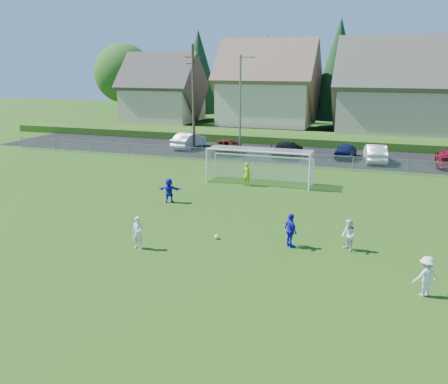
{
  "coord_description": "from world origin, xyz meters",
  "views": [
    {
      "loc": [
        8.04,
        -15.89,
        8.28
      ],
      "look_at": [
        0.0,
        8.0,
        1.4
      ],
      "focal_mm": 38.0,
      "sensor_mm": 36.0,
      "label": 1
    }
  ],
  "objects": [
    {
      "name": "ground",
      "position": [
        0.0,
        0.0,
        0.0
      ],
      "size": [
        160.0,
        160.0,
        0.0
      ],
      "primitive_type": "plane",
      "color": "#193D0C",
      "rests_on": "ground"
    },
    {
      "name": "asphalt_lot",
      "position": [
        0.0,
        27.5,
        0.01
      ],
      "size": [
        60.0,
        60.0,
        0.0
      ],
      "primitive_type": "plane",
      "color": "black",
      "rests_on": "ground"
    },
    {
      "name": "grass_embankment",
      "position": [
        0.0,
        35.0,
        0.4
      ],
      "size": [
        70.0,
        6.0,
        0.8
      ],
      "primitive_type": "cube",
      "color": "#1E420F",
      "rests_on": "ground"
    },
    {
      "name": "soccer_ball",
      "position": [
        0.8,
        4.51,
        0.11
      ],
      "size": [
        0.22,
        0.22,
        0.22
      ],
      "primitive_type": "sphere",
      "color": "white",
      "rests_on": "ground"
    },
    {
      "name": "player_white_a",
      "position": [
        -2.21,
        2.2,
        0.76
      ],
      "size": [
        0.56,
        0.37,
        1.53
      ],
      "primitive_type": "imported",
      "rotation": [
        0.0,
        0.0,
        -0.01
      ],
      "color": "white",
      "rests_on": "ground"
    },
    {
      "name": "player_white_b",
      "position": [
        6.96,
        5.02,
        0.74
      ],
      "size": [
        0.86,
        0.91,
        1.48
      ],
      "primitive_type": "imported",
      "rotation": [
        0.0,
        0.0,
        -1.0
      ],
      "color": "white",
      "rests_on": "ground"
    },
    {
      "name": "player_white_c",
      "position": [
        9.98,
        1.51,
        0.76
      ],
      "size": [
        1.14,
        0.98,
        1.52
      ],
      "primitive_type": "imported",
      "rotation": [
        0.0,
        0.0,
        3.66
      ],
      "color": "white",
      "rests_on": "ground"
    },
    {
      "name": "player_blue_a",
      "position": [
        4.38,
        4.64,
        0.81
      ],
      "size": [
        0.93,
        0.98,
        1.62
      ],
      "primitive_type": "imported",
      "rotation": [
        0.0,
        0.0,
        2.29
      ],
      "color": "#1914C0",
      "rests_on": "ground"
    },
    {
      "name": "player_blue_b",
      "position": [
        -4.04,
        9.52,
        0.75
      ],
      "size": [
        1.46,
        0.7,
        1.51
      ],
      "primitive_type": "imported",
      "rotation": [
        0.0,
        0.0,
        3.33
      ],
      "color": "#1914C0",
      "rests_on": "ground"
    },
    {
      "name": "goalkeeper",
      "position": [
        -0.67,
        14.96,
        0.82
      ],
      "size": [
        0.68,
        0.55,
        1.64
      ],
      "primitive_type": "imported",
      "rotation": [
        0.0,
        0.0,
        2.85
      ],
      "color": "#A5CB17",
      "rests_on": "ground"
    },
    {
      "name": "car_b",
      "position": [
        -10.32,
        27.63,
        0.78
      ],
      "size": [
        2.09,
        4.88,
        1.56
      ],
      "primitive_type": "imported",
      "rotation": [
        0.0,
        0.0,
        3.05
      ],
      "color": "silver",
      "rests_on": "ground"
    },
    {
      "name": "car_c",
      "position": [
        -5.85,
        26.24,
        0.69
      ],
      "size": [
        2.93,
        5.21,
        1.37
      ],
      "primitive_type": "imported",
      "rotation": [
        0.0,
        0.0,
        3.28
      ],
      "color": "#591A0A",
      "rests_on": "ground"
    },
    {
      "name": "car_d",
      "position": [
        -0.08,
        26.32,
        0.7
      ],
      "size": [
        2.36,
        4.99,
        1.41
      ],
      "primitive_type": "imported",
      "rotation": [
        0.0,
        0.0,
        3.06
      ],
      "color": "black",
      "rests_on": "ground"
    },
    {
      "name": "car_e",
      "position": [
        5.01,
        27.35,
        0.69
      ],
      "size": [
        1.9,
        4.15,
        1.38
      ],
      "primitive_type": "imported",
      "rotation": [
        0.0,
        0.0,
        3.07
      ],
      "color": "#121841",
      "rests_on": "ground"
    },
    {
      "name": "car_f",
      "position": [
        7.57,
        26.41,
        0.77
      ],
      "size": [
        2.17,
        4.82,
        1.54
      ],
      "primitive_type": "imported",
      "rotation": [
        0.0,
        0.0,
        3.26
      ],
      "color": "white",
      "rests_on": "ground"
    },
    {
      "name": "soccer_goal",
      "position": [
        0.0,
        16.05,
        1.63
      ],
      "size": [
        7.42,
        1.9,
        2.5
      ],
      "color": "white",
      "rests_on": "ground"
    },
    {
      "name": "chainlink_fence",
      "position": [
        0.0,
        22.0,
        0.63
      ],
      "size": [
        52.06,
        0.06,
        1.2
      ],
      "color": "gray",
      "rests_on": "ground"
    },
    {
      "name": "streetlight",
      "position": [
        -4.45,
        26.0,
        4.84
      ],
      "size": [
        1.38,
        0.18,
        9.0
      ],
      "color": "slate",
      "rests_on": "ground"
    },
    {
      "name": "utility_pole",
      "position": [
        -9.5,
        27.0,
        5.15
      ],
      "size": [
        1.6,
        0.26,
        10.0
      ],
      "color": "#473321",
      "rests_on": "ground"
    },
    {
      "name": "houses_row",
      "position": [
        1.97,
        42.46,
        7.33
      ],
      "size": [
        53.9,
        11.45,
        13.27
      ],
      "color": "tan",
      "rests_on": "ground"
    },
    {
      "name": "tree_row",
      "position": [
        1.04,
        48.74,
        6.91
      ],
      "size": [
        65.98,
        12.36,
        13.8
      ],
      "color": "#382616",
      "rests_on": "ground"
    }
  ]
}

